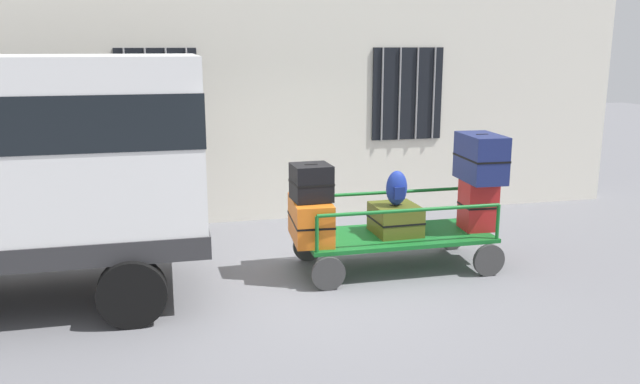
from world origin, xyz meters
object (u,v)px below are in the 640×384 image
Objects in this scene: suitcase_midleft_bottom at (395,219)px; suitcase_center_middle at (481,158)px; luggage_cart at (396,240)px; suitcase_left_bottom at (311,220)px; suitcase_left_middle at (311,182)px; suitcase_center_bottom at (478,205)px; backpack at (397,188)px.

suitcase_midleft_bottom is 1.34m from suitcase_center_middle.
luggage_cart is 2.64× the size of suitcase_left_bottom.
suitcase_midleft_bottom is (-0.00, 0.04, 0.26)m from luggage_cart.
suitcase_left_middle is 0.75× the size of suitcase_center_bottom.
luggage_cart is at bearing -90.00° from suitcase_midleft_bottom.
suitcase_midleft_bottom is at bearing 90.00° from luggage_cart.
backpack is (-0.00, -0.02, 0.41)m from suitcase_midleft_bottom.
suitcase_center_middle is 1.80× the size of backpack.
suitcase_midleft_bottom is at bearing 85.65° from backpack.
suitcase_midleft_bottom is 0.99× the size of suitcase_center_bottom.
luggage_cart is at bearing 0.92° from suitcase_left_middle.
suitcase_center_middle reaches higher than suitcase_midleft_bottom.
suitcase_center_middle reaches higher than suitcase_center_bottom.
suitcase_left_middle is 0.76× the size of suitcase_midleft_bottom.
suitcase_left_middle is 1.09× the size of backpack.
suitcase_center_bottom reaches higher than luggage_cart.
backpack is at bearing -94.35° from suitcase_midleft_bottom.
suitcase_left_bottom is 0.48m from suitcase_left_middle.
backpack is (-1.11, 0.04, 0.27)m from suitcase_center_bottom.
suitcase_center_middle is at bearing -90.00° from suitcase_center_bottom.
suitcase_left_middle is 2.22m from suitcase_center_middle.
backpack is (-1.11, 0.04, -0.35)m from suitcase_center_middle.
backpack is (1.10, -0.01, 0.34)m from suitcase_left_bottom.
suitcase_left_bottom is at bearing 178.66° from luggage_cart.
luggage_cart is 1.37m from suitcase_left_middle.
luggage_cart is at bearing -82.17° from backpack.
suitcase_midleft_bottom reaches higher than luggage_cart.
suitcase_left_middle reaches higher than suitcase_left_bottom.
suitcase_left_bottom is at bearing 178.74° from suitcase_center_bottom.
suitcase_midleft_bottom is 0.80× the size of suitcase_center_middle.
suitcase_left_bottom is 2.11× the size of backpack.
suitcase_center_bottom is at bearing -1.18° from luggage_cart.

